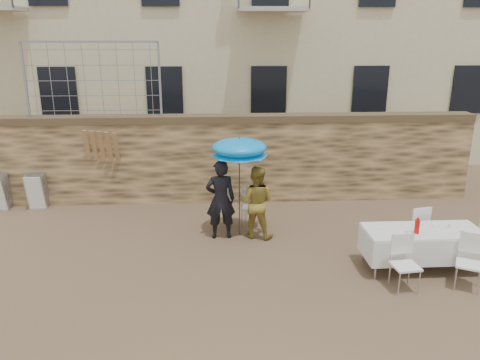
{
  "coord_description": "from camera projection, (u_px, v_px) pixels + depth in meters",
  "views": [
    {
      "loc": [
        -0.08,
        -6.64,
        4.14
      ],
      "look_at": [
        0.4,
        2.2,
        1.4
      ],
      "focal_mm": 35.0,
      "sensor_mm": 36.0,
      "label": 1
    }
  ],
  "objects": [
    {
      "name": "ground",
      "position": [
        223.0,
        303.0,
        7.56
      ],
      "size": [
        80.0,
        80.0,
        0.0
      ],
      "primitive_type": "plane",
      "color": "brown",
      "rests_on": "ground"
    },
    {
      "name": "stone_wall",
      "position": [
        219.0,
        159.0,
        12.0
      ],
      "size": [
        13.0,
        0.5,
        2.2
      ],
      "primitive_type": "cube",
      "color": "olive",
      "rests_on": "ground"
    },
    {
      "name": "chain_link_fence",
      "position": [
        93.0,
        81.0,
        11.26
      ],
      "size": [
        3.2,
        0.06,
        1.8
      ],
      "primitive_type": null,
      "color": "gray",
      "rests_on": "stone_wall"
    },
    {
      "name": "man_suit",
      "position": [
        221.0,
        199.0,
        9.79
      ],
      "size": [
        0.65,
        0.45,
        1.71
      ],
      "primitive_type": "imported",
      "rotation": [
        0.0,
        0.0,
        3.21
      ],
      "color": "black",
      "rests_on": "ground"
    },
    {
      "name": "woman_dress",
      "position": [
        256.0,
        202.0,
        9.85
      ],
      "size": [
        0.91,
        0.81,
        1.56
      ],
      "primitive_type": "imported",
      "rotation": [
        0.0,
        0.0,
        2.8
      ],
      "color": "gold",
      "rests_on": "ground"
    },
    {
      "name": "umbrella",
      "position": [
        239.0,
        151.0,
        9.6
      ],
      "size": [
        1.18,
        1.18,
        1.99
      ],
      "color": "#3F3F44",
      "rests_on": "ground"
    },
    {
      "name": "couple_chair_left",
      "position": [
        220.0,
        207.0,
        10.42
      ],
      "size": [
        0.61,
        0.61,
        0.96
      ],
      "primitive_type": null,
      "rotation": [
        0.0,
        0.0,
        3.46
      ],
      "color": "white",
      "rests_on": "ground"
    },
    {
      "name": "couple_chair_right",
      "position": [
        252.0,
        206.0,
        10.46
      ],
      "size": [
        0.61,
        0.61,
        0.96
      ],
      "primitive_type": null,
      "rotation": [
        0.0,
        0.0,
        2.82
      ],
      "color": "white",
      "rests_on": "ground"
    },
    {
      "name": "banquet_table",
      "position": [
        423.0,
        232.0,
        8.48
      ],
      "size": [
        2.1,
        0.85,
        0.78
      ],
      "color": "silver",
      "rests_on": "ground"
    },
    {
      "name": "soda_bottle",
      "position": [
        417.0,
        227.0,
        8.27
      ],
      "size": [
        0.09,
        0.09,
        0.26
      ],
      "primitive_type": "cylinder",
      "color": "red",
      "rests_on": "banquet_table"
    },
    {
      "name": "table_chair_front_left",
      "position": [
        406.0,
        265.0,
        7.81
      ],
      "size": [
        0.53,
        0.53,
        0.96
      ],
      "primitive_type": null,
      "rotation": [
        0.0,
        0.0,
        0.11
      ],
      "color": "white",
      "rests_on": "ground"
    },
    {
      "name": "table_chair_front_right",
      "position": [
        470.0,
        263.0,
        7.86
      ],
      "size": [
        0.65,
        0.65,
        0.96
      ],
      "primitive_type": null,
      "rotation": [
        0.0,
        0.0,
        -0.5
      ],
      "color": "white",
      "rests_on": "ground"
    },
    {
      "name": "table_chair_back",
      "position": [
        414.0,
        227.0,
        9.33
      ],
      "size": [
        0.56,
        0.56,
        0.96
      ],
      "primitive_type": null,
      "rotation": [
        0.0,
        0.0,
        3.34
      ],
      "color": "white",
      "rests_on": "ground"
    },
    {
      "name": "chair_stack_left",
      "position": [
        3.0,
        189.0,
        11.68
      ],
      "size": [
        0.46,
        0.55,
        0.92
      ],
      "primitive_type": null,
      "color": "white",
      "rests_on": "ground"
    },
    {
      "name": "chair_stack_right",
      "position": [
        39.0,
        189.0,
        11.72
      ],
      "size": [
        0.46,
        0.47,
        0.92
      ],
      "primitive_type": null,
      "color": "white",
      "rests_on": "ground"
    },
    {
      "name": "wood_planks",
      "position": [
        103.0,
        166.0,
        11.71
      ],
      "size": [
        0.7,
        0.2,
        2.0
      ],
      "primitive_type": null,
      "color": "#A37749",
      "rests_on": "ground"
    }
  ]
}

